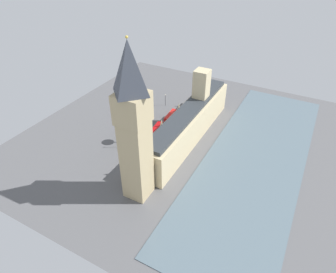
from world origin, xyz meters
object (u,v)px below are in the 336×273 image
object	(u,v)px
street_lamp_kerbside	(117,139)
street_lamp_midblock	(165,98)
parliament_building	(190,122)
clock_tower	(134,125)
double_decker_bus_near_tower	(170,117)
car_dark_green_opposite_hall	(147,147)
car_yellow_cab_by_river_gate	(181,110)
double_decker_bus_under_trees	(156,131)
plane_tree_leading	(143,110)
pedestrian_trailing	(197,105)
plane_tree_far_end	(120,130)
car_blue_corner	(133,154)

from	to	relation	value
street_lamp_kerbside	street_lamp_midblock	xyz separation A→B (m)	(-0.23, -42.96, -0.07)
parliament_building	clock_tower	xyz separation A→B (m)	(1.13, 40.59, 20.99)
parliament_building	double_decker_bus_near_tower	bearing A→B (deg)	-27.96
street_lamp_kerbside	car_dark_green_opposite_hall	bearing A→B (deg)	-155.39
clock_tower	car_yellow_cab_by_river_gate	bearing A→B (deg)	-78.37
double_decker_bus_under_trees	plane_tree_leading	bearing A→B (deg)	-37.92
pedestrian_trailing	plane_tree_far_end	size ratio (longest dim) A/B	0.18
double_decker_bus_near_tower	clock_tower	bearing A→B (deg)	-79.16
car_yellow_cab_by_river_gate	car_blue_corner	xyz separation A→B (m)	(1.45, 43.25, 0.00)
street_lamp_kerbside	street_lamp_midblock	world-z (taller)	street_lamp_kerbside
double_decker_bus_under_trees	plane_tree_far_end	bearing A→B (deg)	42.12
clock_tower	car_blue_corner	bearing A→B (deg)	-50.49
street_lamp_midblock	car_yellow_cab_by_river_gate	bearing A→B (deg)	172.46
parliament_building	plane_tree_leading	distance (m)	25.26
car_yellow_cab_by_river_gate	car_dark_green_opposite_hall	world-z (taller)	same
street_lamp_kerbside	pedestrian_trailing	bearing A→B (deg)	-107.47
double_decker_bus_near_tower	street_lamp_kerbside	world-z (taller)	street_lamp_kerbside
car_yellow_cab_by_river_gate	plane_tree_leading	size ratio (longest dim) A/B	0.47
double_decker_bus_under_trees	pedestrian_trailing	bearing A→B (deg)	-104.57
car_blue_corner	parliament_building	bearing A→B (deg)	-123.40
pedestrian_trailing	plane_tree_leading	size ratio (longest dim) A/B	0.16
pedestrian_trailing	plane_tree_far_end	xyz separation A→B (m)	(16.77, 46.84, 5.82)
parliament_building	car_blue_corner	size ratio (longest dim) A/B	14.41
street_lamp_midblock	pedestrian_trailing	bearing A→B (deg)	-154.02
double_decker_bus_under_trees	street_lamp_midblock	size ratio (longest dim) A/B	1.60
plane_tree_leading	street_lamp_midblock	bearing A→B (deg)	-93.90
plane_tree_far_end	plane_tree_leading	distance (m)	19.35
plane_tree_far_end	pedestrian_trailing	bearing A→B (deg)	-109.70
car_dark_green_opposite_hall	street_lamp_midblock	bearing A→B (deg)	106.56
pedestrian_trailing	street_lamp_midblock	xyz separation A→B (m)	(15.69, 7.65, 3.94)
double_decker_bus_under_trees	car_blue_corner	size ratio (longest dim) A/B	2.24
plane_tree_leading	car_yellow_cab_by_river_gate	bearing A→B (deg)	-122.46
car_dark_green_opposite_hall	plane_tree_far_end	distance (m)	13.70
parliament_building	pedestrian_trailing	xyz separation A→B (m)	(8.17, -28.41, -7.52)
car_blue_corner	street_lamp_midblock	world-z (taller)	street_lamp_midblock
clock_tower	double_decker_bus_under_trees	distance (m)	45.16
clock_tower	car_blue_corner	xyz separation A→B (m)	(13.79, -16.72, -28.31)
double_decker_bus_under_trees	car_blue_corner	world-z (taller)	double_decker_bus_under_trees
car_blue_corner	car_dark_green_opposite_hall	bearing A→B (deg)	-110.23
clock_tower	car_yellow_cab_by_river_gate	size ratio (longest dim) A/B	12.39
car_dark_green_opposite_hall	pedestrian_trailing	distance (m)	45.53
clock_tower	car_dark_green_opposite_hall	bearing A→B (deg)	-64.25
double_decker_bus_near_tower	plane_tree_leading	distance (m)	13.99
car_yellow_cab_by_river_gate	double_decker_bus_near_tower	size ratio (longest dim) A/B	0.43
plane_tree_far_end	plane_tree_leading	xyz separation A→B (m)	(0.27, -19.34, 0.54)
double_decker_bus_near_tower	pedestrian_trailing	size ratio (longest dim) A/B	6.86
pedestrian_trailing	street_lamp_kerbside	distance (m)	53.21
parliament_building	double_decker_bus_under_trees	xyz separation A→B (m)	(13.85, 6.36, -5.58)
car_blue_corner	plane_tree_leading	distance (m)	27.53
clock_tower	car_dark_green_opposite_hall	distance (m)	38.64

